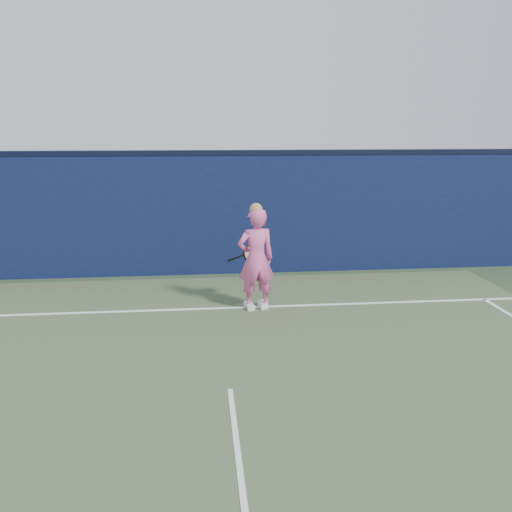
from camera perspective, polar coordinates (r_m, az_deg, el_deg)
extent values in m
plane|color=#2C4329|center=(5.79, -2.16, -18.42)|extent=(80.00, 80.00, 0.00)
cube|color=#0C1236|center=(11.56, -4.37, 4.34)|extent=(24.00, 0.40, 2.50)
cube|color=black|center=(11.43, -4.49, 10.79)|extent=(24.00, 0.42, 0.10)
imported|color=#E4589C|center=(9.19, 0.00, -0.33)|extent=(0.71, 0.53, 1.76)
sphere|color=tan|center=(9.03, 0.00, 4.91)|extent=(0.22, 0.22, 0.22)
cube|color=white|center=(9.45, 0.70, -5.16)|extent=(0.17, 0.30, 0.10)
cube|color=white|center=(9.38, -0.70, -5.30)|extent=(0.17, 0.30, 0.10)
torus|color=black|center=(9.60, -0.60, 0.29)|extent=(0.29, 0.18, 0.30)
torus|color=gold|center=(9.60, -0.60, 0.29)|extent=(0.24, 0.14, 0.25)
cylinder|color=beige|center=(9.60, -0.60, 0.29)|extent=(0.23, 0.14, 0.25)
cylinder|color=black|center=(9.57, -1.92, -0.13)|extent=(0.27, 0.11, 0.10)
cylinder|color=black|center=(9.56, -2.68, -0.40)|extent=(0.13, 0.07, 0.07)
cube|color=white|center=(9.42, -3.79, -5.50)|extent=(11.00, 0.08, 0.01)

